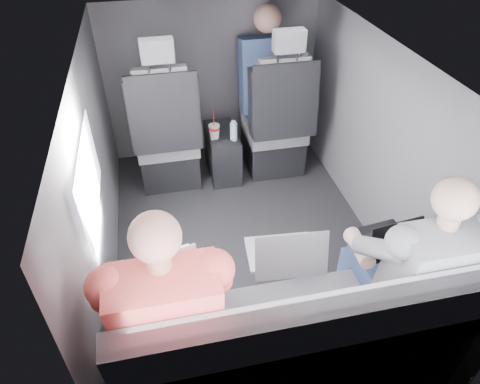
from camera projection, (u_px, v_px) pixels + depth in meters
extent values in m
plane|color=black|center=(245.00, 241.00, 3.08)|extent=(2.60, 2.60, 0.00)
plane|color=#B2B2AD|center=(247.00, 57.00, 2.25)|extent=(2.60, 2.60, 0.00)
cube|color=#56565B|center=(97.00, 182.00, 2.52)|extent=(0.02, 2.60, 1.35)
cube|color=#56565B|center=(379.00, 147.00, 2.82)|extent=(0.02, 2.60, 1.35)
cube|color=#56565B|center=(212.00, 80.00, 3.67)|extent=(1.80, 0.02, 1.35)
cube|color=#56565B|center=(320.00, 347.00, 1.66)|extent=(1.80, 0.02, 1.35)
cube|color=white|center=(89.00, 180.00, 2.15)|extent=(0.02, 0.75, 0.42)
cube|color=black|center=(285.00, 93.00, 3.18)|extent=(0.35, 0.11, 0.59)
cube|color=black|center=(170.00, 161.00, 3.62)|extent=(0.46, 0.48, 0.30)
cube|color=slate|center=(167.00, 139.00, 3.47)|extent=(0.48, 0.46, 0.14)
cube|color=slate|center=(164.00, 109.00, 3.08)|extent=(0.38, 0.18, 0.61)
cube|color=black|center=(133.00, 116.00, 3.06)|extent=(0.08, 0.21, 0.53)
cube|color=black|center=(194.00, 110.00, 3.14)|extent=(0.08, 0.21, 0.53)
cube|color=black|center=(165.00, 114.00, 3.04)|extent=(0.50, 0.11, 0.58)
cube|color=slate|center=(157.00, 51.00, 2.78)|extent=(0.22, 0.10, 0.15)
cube|color=black|center=(272.00, 149.00, 3.77)|extent=(0.46, 0.48, 0.30)
cube|color=slate|center=(274.00, 128.00, 3.62)|extent=(0.48, 0.46, 0.14)
cube|color=slate|center=(283.00, 97.00, 3.23)|extent=(0.38, 0.18, 0.61)
cube|color=black|center=(255.00, 104.00, 3.22)|extent=(0.08, 0.21, 0.53)
cube|color=black|center=(311.00, 98.00, 3.29)|extent=(0.08, 0.21, 0.53)
cube|color=black|center=(286.00, 102.00, 3.19)|extent=(0.50, 0.11, 0.58)
cube|color=slate|center=(289.00, 41.00, 2.93)|extent=(0.22, 0.10, 0.15)
cube|color=black|center=(223.00, 153.00, 3.64)|extent=(0.24, 0.48, 0.40)
cylinder|color=black|center=(218.00, 140.00, 3.41)|extent=(0.09, 0.09, 0.01)
cylinder|color=black|center=(232.00, 138.00, 3.43)|extent=(0.09, 0.09, 0.01)
cube|color=slate|center=(290.00, 348.00, 2.16)|extent=(1.60, 0.50, 0.45)
cube|color=slate|center=(316.00, 335.00, 1.70)|extent=(1.60, 0.17, 0.47)
cylinder|color=red|center=(214.00, 128.00, 3.37)|extent=(0.09, 0.09, 0.02)
cylinder|color=white|center=(214.00, 126.00, 3.36)|extent=(0.09, 0.09, 0.01)
cylinder|color=red|center=(214.00, 117.00, 3.31)|extent=(0.01, 0.01, 0.15)
cylinder|color=#A9CDE5|center=(234.00, 132.00, 3.37)|extent=(0.06, 0.06, 0.15)
cylinder|color=#A9CDE5|center=(234.00, 122.00, 3.32)|extent=(0.03, 0.03, 0.02)
cube|color=white|center=(164.00, 271.00, 2.09)|extent=(0.38, 0.31, 0.02)
cube|color=silver|center=(164.00, 271.00, 2.07)|extent=(0.30, 0.19, 0.00)
cube|color=white|center=(162.00, 258.00, 2.14)|extent=(0.11, 0.07, 0.00)
cube|color=white|center=(163.00, 277.00, 1.89)|extent=(0.34, 0.14, 0.23)
cube|color=white|center=(163.00, 276.00, 1.90)|extent=(0.30, 0.11, 0.20)
cube|color=#A9A9AE|center=(281.00, 252.00, 2.18)|extent=(0.37, 0.27, 0.02)
cube|color=silver|center=(282.00, 253.00, 2.17)|extent=(0.30, 0.16, 0.00)
cube|color=#A9A9AE|center=(277.00, 241.00, 2.23)|extent=(0.11, 0.06, 0.00)
cube|color=#A9A9AE|center=(292.00, 256.00, 1.99)|extent=(0.35, 0.10, 0.23)
cube|color=white|center=(291.00, 256.00, 2.00)|extent=(0.31, 0.08, 0.20)
cube|color=black|center=(381.00, 238.00, 2.26)|extent=(0.32, 0.24, 0.02)
cube|color=black|center=(382.00, 238.00, 2.25)|extent=(0.25, 0.14, 0.00)
cube|color=black|center=(376.00, 229.00, 2.31)|extent=(0.09, 0.06, 0.00)
cube|color=black|center=(397.00, 240.00, 2.10)|extent=(0.30, 0.10, 0.20)
cube|color=white|center=(396.00, 240.00, 2.11)|extent=(0.26, 0.08, 0.17)
cube|color=#36353B|center=(145.00, 318.00, 1.96)|extent=(0.15, 0.45, 0.13)
cube|color=#36353B|center=(194.00, 309.00, 1.99)|extent=(0.15, 0.45, 0.13)
cube|color=#36353B|center=(151.00, 314.00, 2.32)|extent=(0.13, 0.13, 0.45)
cube|color=#36353B|center=(192.00, 307.00, 2.36)|extent=(0.13, 0.13, 0.45)
cube|color=#E0634A|center=(168.00, 316.00, 1.67)|extent=(0.41, 0.28, 0.56)
sphere|color=tan|center=(155.00, 237.00, 1.44)|extent=(0.18, 0.18, 0.18)
cylinder|color=tan|center=(119.00, 285.00, 1.91)|extent=(0.12, 0.28, 0.12)
cylinder|color=tan|center=(210.00, 270.00, 1.97)|extent=(0.12, 0.28, 0.12)
cube|color=navy|center=(378.00, 277.00, 2.15)|extent=(0.15, 0.43, 0.13)
cube|color=navy|center=(416.00, 270.00, 2.19)|extent=(0.15, 0.43, 0.13)
cube|color=navy|center=(350.00, 281.00, 2.50)|extent=(0.13, 0.13, 0.45)
cube|color=navy|center=(384.00, 275.00, 2.54)|extent=(0.13, 0.13, 0.45)
cube|color=slate|center=(432.00, 271.00, 1.87)|extent=(0.39, 0.26, 0.53)
sphere|color=tan|center=(455.00, 199.00, 1.66)|extent=(0.18, 0.18, 0.18)
cylinder|color=tan|center=(360.00, 247.00, 2.10)|extent=(0.11, 0.27, 0.12)
cylinder|color=tan|center=(431.00, 235.00, 2.17)|extent=(0.11, 0.27, 0.12)
cube|color=navy|center=(266.00, 74.00, 3.50)|extent=(0.43, 0.27, 0.62)
sphere|color=tan|center=(268.00, 18.00, 3.25)|extent=(0.21, 0.21, 0.21)
cube|color=navy|center=(263.00, 104.00, 3.73)|extent=(0.36, 0.43, 0.13)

